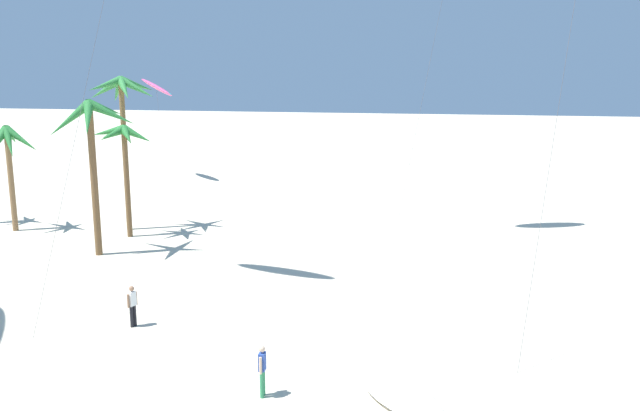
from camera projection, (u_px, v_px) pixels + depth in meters
name	position (u px, v px, depth m)	size (l,w,h in m)	color
palm_tree_1	(8.00, 146.00, 42.55)	(4.26, 4.11, 6.83)	olive
palm_tree_2	(122.00, 101.00, 42.22)	(4.63, 4.52, 9.88)	brown
palm_tree_3	(124.00, 142.00, 40.88)	(3.82, 3.65, 7.01)	brown
palm_tree_4	(91.00, 131.00, 36.72)	(4.91, 4.95, 8.74)	brown
flying_kite_3	(156.00, 87.00, 61.65)	(5.71, 8.34, 9.68)	#EA5193
grounded_kite_0	(401.00, 395.00, 21.53)	(3.72, 4.00, 0.34)	white
person_mid_field	(262.00, 369.00, 21.58)	(0.21, 0.51, 1.75)	#338E56
person_far_watcher	(132.00, 304.00, 27.42)	(0.30, 0.48, 1.74)	black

